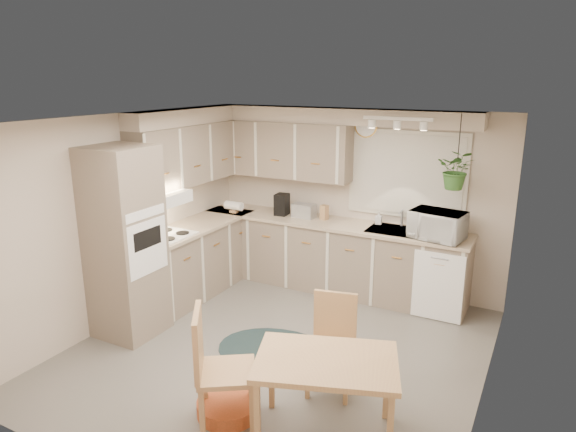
% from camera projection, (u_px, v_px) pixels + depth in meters
% --- Properties ---
extents(floor, '(4.20, 4.20, 0.00)m').
position_uv_depth(floor, '(278.00, 351.00, 5.38)').
color(floor, '#636057').
rests_on(floor, ground).
extents(ceiling, '(4.20, 4.20, 0.00)m').
position_uv_depth(ceiling, '(277.00, 120.00, 4.75)').
color(ceiling, white).
rests_on(ceiling, wall_back).
extents(wall_back, '(4.00, 0.04, 2.40)m').
position_uv_depth(wall_back, '(353.00, 199.00, 6.86)').
color(wall_back, beige).
rests_on(wall_back, floor).
extents(wall_front, '(4.00, 0.04, 2.40)m').
position_uv_depth(wall_front, '(118.00, 334.00, 3.28)').
color(wall_front, beige).
rests_on(wall_front, floor).
extents(wall_left, '(0.04, 4.20, 2.40)m').
position_uv_depth(wall_left, '(127.00, 218.00, 5.97)').
color(wall_left, beige).
rests_on(wall_left, floor).
extents(wall_right, '(0.04, 4.20, 2.40)m').
position_uv_depth(wall_right, '(492.00, 279.00, 4.17)').
color(wall_right, beige).
rests_on(wall_right, floor).
extents(base_cab_left, '(0.60, 1.85, 0.90)m').
position_uv_depth(base_cab_left, '(197.00, 259.00, 6.78)').
color(base_cab_left, gray).
rests_on(base_cab_left, floor).
extents(base_cab_back, '(3.60, 0.60, 0.90)m').
position_uv_depth(base_cab_back, '(329.00, 256.00, 6.89)').
color(base_cab_back, gray).
rests_on(base_cab_back, floor).
extents(counter_left, '(0.64, 1.89, 0.04)m').
position_uv_depth(counter_left, '(196.00, 225.00, 6.65)').
color(counter_left, tan).
rests_on(counter_left, base_cab_left).
extents(counter_back, '(3.64, 0.64, 0.04)m').
position_uv_depth(counter_back, '(330.00, 223.00, 6.76)').
color(counter_back, tan).
rests_on(counter_back, base_cab_back).
extents(oven_stack, '(0.65, 0.65, 2.10)m').
position_uv_depth(oven_stack, '(125.00, 243.00, 5.54)').
color(oven_stack, gray).
rests_on(oven_stack, floor).
extents(wall_oven_face, '(0.02, 0.56, 0.58)m').
position_uv_depth(wall_oven_face, '(148.00, 247.00, 5.40)').
color(wall_oven_face, white).
rests_on(wall_oven_face, oven_stack).
extents(upper_cab_left, '(0.35, 2.00, 0.75)m').
position_uv_depth(upper_cab_left, '(190.00, 154.00, 6.58)').
color(upper_cab_left, gray).
rests_on(upper_cab_left, wall_left).
extents(upper_cab_back, '(2.00, 0.35, 0.75)m').
position_uv_depth(upper_cab_back, '(281.00, 149.00, 6.99)').
color(upper_cab_back, gray).
rests_on(upper_cab_back, wall_back).
extents(soffit_left, '(0.30, 2.00, 0.20)m').
position_uv_depth(soffit_left, '(187.00, 116.00, 6.46)').
color(soffit_left, beige).
rests_on(soffit_left, wall_left).
extents(soffit_back, '(3.60, 0.30, 0.20)m').
position_uv_depth(soffit_back, '(337.00, 116.00, 6.53)').
color(soffit_back, beige).
rests_on(soffit_back, wall_back).
extents(cooktop, '(0.52, 0.58, 0.02)m').
position_uv_depth(cooktop, '(167.00, 236.00, 6.15)').
color(cooktop, white).
rests_on(cooktop, counter_left).
extents(range_hood, '(0.40, 0.60, 0.14)m').
position_uv_depth(range_hood, '(163.00, 198.00, 6.03)').
color(range_hood, white).
rests_on(range_hood, upper_cab_left).
extents(window_blinds, '(1.40, 0.02, 1.00)m').
position_uv_depth(window_blinds, '(406.00, 175.00, 6.41)').
color(window_blinds, white).
rests_on(window_blinds, wall_back).
extents(window_frame, '(1.50, 0.02, 1.10)m').
position_uv_depth(window_frame, '(406.00, 175.00, 6.42)').
color(window_frame, beige).
rests_on(window_frame, wall_back).
extents(sink, '(0.70, 0.48, 0.10)m').
position_uv_depth(sink, '(397.00, 234.00, 6.37)').
color(sink, '#A2A5AA').
rests_on(sink, counter_back).
extents(dishwasher_front, '(0.58, 0.02, 0.83)m').
position_uv_depth(dishwasher_front, '(437.00, 287.00, 5.96)').
color(dishwasher_front, white).
rests_on(dishwasher_front, base_cab_back).
extents(track_light_bar, '(0.80, 0.04, 0.04)m').
position_uv_depth(track_light_bar, '(398.00, 118.00, 5.78)').
color(track_light_bar, white).
rests_on(track_light_bar, ceiling).
extents(wall_clock, '(0.30, 0.03, 0.30)m').
position_uv_depth(wall_clock, '(366.00, 126.00, 6.51)').
color(wall_clock, gold).
rests_on(wall_clock, wall_back).
extents(dining_table, '(1.27, 1.05, 0.69)m').
position_uv_depth(dining_table, '(326.00, 398.00, 4.04)').
color(dining_table, tan).
rests_on(dining_table, floor).
extents(chair_left, '(0.66, 0.66, 1.02)m').
position_uv_depth(chair_left, '(227.00, 369.00, 4.14)').
color(chair_left, tan).
rests_on(chair_left, floor).
extents(chair_back, '(0.50, 0.50, 0.90)m').
position_uv_depth(chair_back, '(331.00, 346.00, 4.61)').
color(chair_back, tan).
rests_on(chair_back, floor).
extents(braided_rug, '(1.33, 1.02, 0.01)m').
position_uv_depth(braided_rug, '(277.00, 352.00, 5.36)').
color(braided_rug, black).
rests_on(braided_rug, floor).
extents(pet_bed, '(0.68, 0.68, 0.13)m').
position_uv_depth(pet_bed, '(229.00, 407.00, 4.38)').
color(pet_bed, '#C14C26').
rests_on(pet_bed, floor).
extents(microwave, '(0.65, 0.43, 0.41)m').
position_uv_depth(microwave, '(438.00, 222.00, 5.99)').
color(microwave, white).
rests_on(microwave, counter_back).
extents(soap_bottle, '(0.09, 0.18, 0.08)m').
position_uv_depth(soap_bottle, '(379.00, 222.00, 6.60)').
color(soap_bottle, white).
rests_on(soap_bottle, counter_back).
extents(hanging_plant, '(0.41, 0.46, 0.35)m').
position_uv_depth(hanging_plant, '(456.00, 174.00, 5.76)').
color(hanging_plant, '#305F26').
rests_on(hanging_plant, ceiling).
extents(coffee_maker, '(0.19, 0.22, 0.29)m').
position_uv_depth(coffee_maker, '(282.00, 204.00, 7.05)').
color(coffee_maker, black).
rests_on(coffee_maker, counter_back).
extents(toaster, '(0.32, 0.19, 0.18)m').
position_uv_depth(toaster, '(304.00, 211.00, 6.93)').
color(toaster, '#A2A5AA').
rests_on(toaster, counter_back).
extents(knife_block, '(0.11, 0.11, 0.20)m').
position_uv_depth(knife_block, '(324.00, 212.00, 6.83)').
color(knife_block, tan).
rests_on(knife_block, counter_back).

